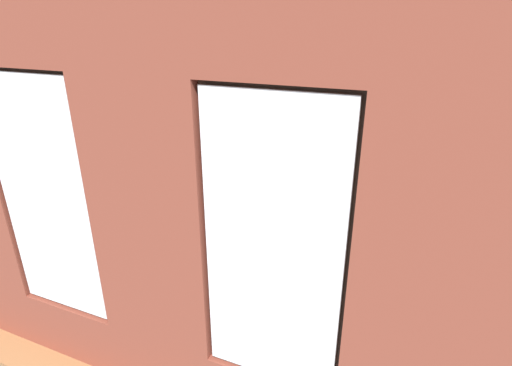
# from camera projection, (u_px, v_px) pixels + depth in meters

# --- Properties ---
(ground_plane) EXTENTS (6.89, 6.15, 0.10)m
(ground_plane) POSITION_uv_depth(u_px,v_px,m) (275.00, 242.00, 5.76)
(ground_plane) COLOR #99663D
(brick_wall_with_windows) EXTENTS (6.29, 0.30, 3.54)m
(brick_wall_with_windows) POSITION_uv_depth(u_px,v_px,m) (146.00, 201.00, 2.77)
(brick_wall_with_windows) COLOR brown
(brick_wall_with_windows) RESTS_ON ground_plane
(white_wall_right) EXTENTS (0.10, 5.15, 3.54)m
(white_wall_right) POSITION_uv_depth(u_px,v_px,m) (80.00, 103.00, 6.00)
(white_wall_right) COLOR white
(white_wall_right) RESTS_ON ground_plane
(couch_by_window) EXTENTS (1.95, 0.87, 0.80)m
(couch_by_window) POSITION_uv_depth(u_px,v_px,m) (129.00, 287.00, 4.19)
(couch_by_window) COLOR black
(couch_by_window) RESTS_ON ground_plane
(couch_left) EXTENTS (0.88, 1.77, 0.80)m
(couch_left) POSITION_uv_depth(u_px,v_px,m) (471.00, 274.00, 4.41)
(couch_left) COLOR black
(couch_left) RESTS_ON ground_plane
(coffee_table) EXTENTS (1.27, 0.90, 0.41)m
(coffee_table) POSITION_uv_depth(u_px,v_px,m) (248.00, 210.00, 5.81)
(coffee_table) COLOR olive
(coffee_table) RESTS_ON ground_plane
(cup_ceramic) EXTENTS (0.09, 0.09, 0.10)m
(cup_ceramic) POSITION_uv_depth(u_px,v_px,m) (248.00, 204.00, 5.77)
(cup_ceramic) COLOR #33567F
(cup_ceramic) RESTS_ON coffee_table
(candle_jar) EXTENTS (0.08, 0.08, 0.09)m
(candle_jar) POSITION_uv_depth(u_px,v_px,m) (221.00, 204.00, 5.79)
(candle_jar) COLOR #B7333D
(candle_jar) RESTS_ON coffee_table
(table_plant_small) EXTENTS (0.11, 0.11, 0.18)m
(table_plant_small) POSITION_uv_depth(u_px,v_px,m) (275.00, 201.00, 5.76)
(table_plant_small) COLOR beige
(table_plant_small) RESTS_ON coffee_table
(remote_silver) EXTENTS (0.17, 0.14, 0.02)m
(remote_silver) POSITION_uv_depth(u_px,v_px,m) (251.00, 212.00, 5.63)
(remote_silver) COLOR #B2B2B7
(remote_silver) RESTS_ON coffee_table
(media_console) EXTENTS (0.91, 0.42, 0.58)m
(media_console) POSITION_uv_depth(u_px,v_px,m) (117.00, 191.00, 6.61)
(media_console) COLOR black
(media_console) RESTS_ON ground_plane
(tv_flatscreen) EXTENTS (1.14, 0.20, 0.81)m
(tv_flatscreen) POSITION_uv_depth(u_px,v_px,m) (111.00, 151.00, 6.35)
(tv_flatscreen) COLOR black
(tv_flatscreen) RESTS_ON media_console
(papasan_chair) EXTENTS (1.16, 1.16, 0.71)m
(papasan_chair) POSITION_uv_depth(u_px,v_px,m) (295.00, 165.00, 7.33)
(papasan_chair) COLOR olive
(papasan_chair) RESTS_ON ground_plane
(potted_plant_corner_near_left) EXTENTS (0.93, 1.07, 1.32)m
(potted_plant_corner_near_left) POSITION_uv_depth(u_px,v_px,m) (478.00, 165.00, 6.26)
(potted_plant_corner_near_left) COLOR #47423D
(potted_plant_corner_near_left) RESTS_ON ground_plane
(potted_plant_mid_room_small) EXTENTS (0.35, 0.35, 0.56)m
(potted_plant_mid_room_small) POSITION_uv_depth(u_px,v_px,m) (349.00, 194.00, 6.26)
(potted_plant_mid_room_small) COLOR #47423D
(potted_plant_mid_room_small) RESTS_ON ground_plane
(potted_plant_foreground_right) EXTENTS (0.94, 1.16, 1.38)m
(potted_plant_foreground_right) POSITION_uv_depth(u_px,v_px,m) (195.00, 136.00, 8.08)
(potted_plant_foreground_right) COLOR gray
(potted_plant_foreground_right) RESTS_ON ground_plane
(potted_plant_between_couches) EXTENTS (0.90, 0.93, 1.23)m
(potted_plant_between_couches) POSITION_uv_depth(u_px,v_px,m) (254.00, 291.00, 3.59)
(potted_plant_between_couches) COLOR gray
(potted_plant_between_couches) RESTS_ON ground_plane
(potted_plant_by_left_couch) EXTENTS (0.27, 0.27, 0.56)m
(potted_plant_by_left_couch) POSITION_uv_depth(u_px,v_px,m) (434.00, 214.00, 5.67)
(potted_plant_by_left_couch) COLOR brown
(potted_plant_by_left_couch) RESTS_ON ground_plane
(potted_plant_near_tv) EXTENTS (0.95, 1.06, 1.13)m
(potted_plant_near_tv) POSITION_uv_depth(u_px,v_px,m) (101.00, 205.00, 5.55)
(potted_plant_near_tv) COLOR brown
(potted_plant_near_tv) RESTS_ON ground_plane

